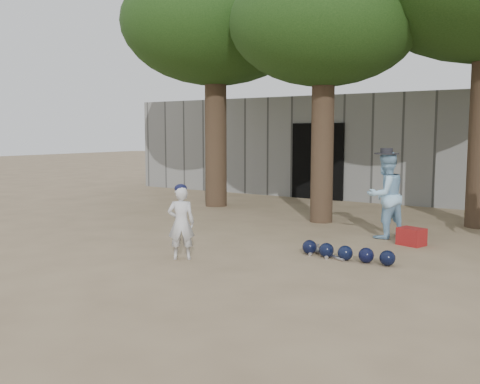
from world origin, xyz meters
The scene contains 8 objects.
ground centered at (0.00, 0.00, 0.00)m, with size 70.00×70.00×0.00m, color #937C5E.
boy_player centered at (0.28, -0.14, 0.56)m, with size 0.41×0.27×1.12m, color silver.
spectator_blue centered at (2.33, 3.21, 0.79)m, with size 0.77×0.60×1.58m, color #9ACCEE.
red_bag centered at (2.93, 2.83, 0.15)m, with size 0.42×0.32×0.30m, color #A71621.
back_building centered at (0.00, 10.33, 1.50)m, with size 16.00×5.24×3.00m.
helmet_row centered at (2.41, 1.19, 0.12)m, with size 1.51×0.32×0.23m.
bat_pile centered at (1.92, 1.36, 0.03)m, with size 0.81×0.79×0.06m.
tree_row centered at (0.74, 5.02, 4.69)m, with size 11.40×5.80×6.69m.
Camera 1 is at (5.45, -6.34, 1.93)m, focal length 40.00 mm.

